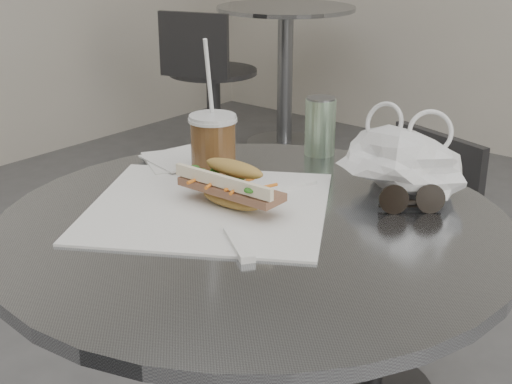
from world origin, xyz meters
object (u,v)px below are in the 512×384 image
Objects in this scene: cafe_table at (254,377)px; drink_can at (320,126)px; bg_table at (285,61)px; iced_coffee at (213,146)px; banh_mi at (232,185)px; chair_far at (389,285)px; bg_chair at (210,102)px; sunglasses at (411,201)px.

cafe_table is 0.47m from drink_can.
iced_coffee is (1.43, -2.10, 0.33)m from bg_table.
cafe_table is 3.53× the size of banh_mi.
drink_can is at bearing -51.48° from bg_table.
iced_coffee is (-0.17, 0.10, 0.33)m from cafe_table.
chair_far is at bearing 95.20° from banh_mi.
cafe_table is 2.31m from bg_chair.
bg_table is at bearing 70.21° from bg_chair.
cafe_table is 1.13× the size of chair_far.
bg_table is 0.95× the size of bg_chair.
sunglasses is at bearing -48.96° from bg_table.
bg_table is at bearing 128.52° from drink_can.
chair_far is 6.22× the size of drink_can.
cafe_table is 0.38m from iced_coffee.
bg_table is 8.55× the size of sunglasses.
banh_mi is (1.55, -2.19, 0.31)m from bg_table.
bg_chair is 7.20× the size of drink_can.
bg_chair is (-0.02, -0.56, -0.12)m from bg_table.
banh_mi is (-0.05, 0.01, 0.31)m from cafe_table.
iced_coffee is at bearing 150.00° from cafe_table.
iced_coffee reaches higher than sunglasses.
cafe_table is 8.78× the size of sunglasses.
cafe_table and bg_table have the same top height.
cafe_table is at bearing -30.00° from iced_coffee.
chair_far is 0.77m from iced_coffee.
sunglasses is 0.31m from drink_can.
banh_mi is 0.91× the size of iced_coffee.
banh_mi is (0.07, -0.67, 0.48)m from chair_far.
iced_coffee is (-0.11, 0.08, 0.02)m from banh_mi.
chair_far is 0.82m from banh_mi.
bg_chair is at bearing 132.91° from banh_mi.
cafe_table is 0.32m from banh_mi.
cafe_table is 1.03× the size of bg_table.
bg_chair is at bearing 98.63° from sunglasses.
banh_mi reaches higher than bg_chair.
sunglasses reaches higher than chair_far.
sunglasses is at bearing 137.79° from chair_far.
cafe_table is 2.72m from bg_table.
bg_table is at bearing -27.78° from chair_far.
cafe_table is at bearing -72.04° from drink_can.
drink_can is (-0.27, 0.15, 0.04)m from sunglasses.
drink_can is at bearing 98.37° from banh_mi.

